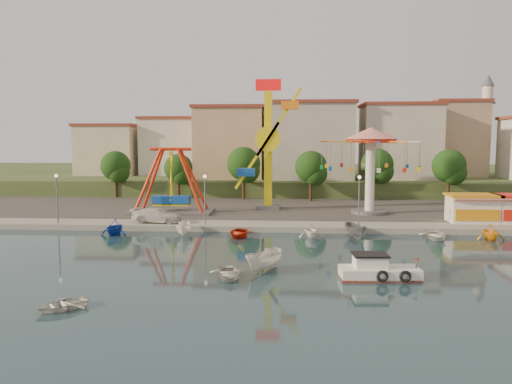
# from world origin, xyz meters

# --- Properties ---
(ground) EXTENTS (200.00, 200.00, 0.00)m
(ground) POSITION_xyz_m (0.00, 0.00, 0.00)
(ground) COLOR #142C38
(ground) RESTS_ON ground
(quay_deck) EXTENTS (200.00, 100.00, 0.60)m
(quay_deck) POSITION_xyz_m (0.00, 62.00, 0.30)
(quay_deck) COLOR #9E998E
(quay_deck) RESTS_ON ground
(asphalt_pad) EXTENTS (90.00, 28.00, 0.01)m
(asphalt_pad) POSITION_xyz_m (0.00, 30.00, 0.60)
(asphalt_pad) COLOR #4C4944
(asphalt_pad) RESTS_ON quay_deck
(hill_terrace) EXTENTS (200.00, 60.00, 3.00)m
(hill_terrace) POSITION_xyz_m (0.00, 67.00, 1.50)
(hill_terrace) COLOR #384C26
(hill_terrace) RESTS_ON ground
(pirate_ship_ride) EXTENTS (10.00, 5.00, 8.00)m
(pirate_ship_ride) POSITION_xyz_m (-13.52, 21.17, 4.39)
(pirate_ship_ride) COLOR #59595E
(pirate_ship_ride) RESTS_ON quay_deck
(kamikaze_tower) EXTENTS (5.86, 3.10, 16.50)m
(kamikaze_tower) POSITION_xyz_m (-1.60, 25.17, 8.52)
(kamikaze_tower) COLOR #59595E
(kamikaze_tower) RESTS_ON quay_deck
(wave_swinger) EXTENTS (11.60, 11.60, 10.40)m
(wave_swinger) POSITION_xyz_m (10.54, 22.18, 8.20)
(wave_swinger) COLOR #59595E
(wave_swinger) RESTS_ON quay_deck
(booth_left) EXTENTS (5.40, 3.78, 3.08)m
(booth_left) POSITION_xyz_m (20.69, 16.49, 2.16)
(booth_left) COLOR white
(booth_left) RESTS_ON quay_deck
(lamp_post_0) EXTENTS (0.14, 0.14, 5.00)m
(lamp_post_0) POSITION_xyz_m (-24.00, 13.00, 3.10)
(lamp_post_0) COLOR #59595E
(lamp_post_0) RESTS_ON quay_deck
(lamp_post_1) EXTENTS (0.14, 0.14, 5.00)m
(lamp_post_1) POSITION_xyz_m (-8.00, 13.00, 3.10)
(lamp_post_1) COLOR #59595E
(lamp_post_1) RESTS_ON quay_deck
(lamp_post_2) EXTENTS (0.14, 0.14, 5.00)m
(lamp_post_2) POSITION_xyz_m (8.00, 13.00, 3.10)
(lamp_post_2) COLOR #59595E
(lamp_post_2) RESTS_ON quay_deck
(tree_0) EXTENTS (4.60, 4.60, 7.19)m
(tree_0) POSITION_xyz_m (-26.00, 36.98, 5.47)
(tree_0) COLOR #382314
(tree_0) RESTS_ON quay_deck
(tree_1) EXTENTS (4.35, 4.35, 6.80)m
(tree_1) POSITION_xyz_m (-16.00, 36.24, 5.20)
(tree_1) COLOR #382314
(tree_1) RESTS_ON quay_deck
(tree_2) EXTENTS (5.02, 5.02, 7.85)m
(tree_2) POSITION_xyz_m (-6.00, 35.81, 5.92)
(tree_2) COLOR #382314
(tree_2) RESTS_ON quay_deck
(tree_3) EXTENTS (4.68, 4.68, 7.32)m
(tree_3) POSITION_xyz_m (4.00, 34.36, 5.55)
(tree_3) COLOR #382314
(tree_3) RESTS_ON quay_deck
(tree_4) EXTENTS (4.86, 4.86, 7.60)m
(tree_4) POSITION_xyz_m (14.00, 37.35, 5.75)
(tree_4) COLOR #382314
(tree_4) RESTS_ON quay_deck
(tree_5) EXTENTS (4.83, 4.83, 7.54)m
(tree_5) POSITION_xyz_m (24.00, 35.54, 5.71)
(tree_5) COLOR #382314
(tree_5) RESTS_ON quay_deck
(building_0) EXTENTS (9.26, 9.53, 11.87)m
(building_0) POSITION_xyz_m (-33.37, 46.06, 8.93)
(building_0) COLOR beige
(building_0) RESTS_ON hill_terrace
(building_1) EXTENTS (12.33, 9.01, 8.63)m
(building_1) POSITION_xyz_m (-21.33, 51.38, 7.32)
(building_1) COLOR silver
(building_1) RESTS_ON hill_terrace
(building_2) EXTENTS (11.95, 9.28, 11.23)m
(building_2) POSITION_xyz_m (-8.19, 51.96, 8.62)
(building_2) COLOR tan
(building_2) RESTS_ON hill_terrace
(building_3) EXTENTS (12.59, 10.50, 9.20)m
(building_3) POSITION_xyz_m (5.60, 48.80, 7.60)
(building_3) COLOR beige
(building_3) RESTS_ON hill_terrace
(building_4) EXTENTS (10.75, 9.23, 9.24)m
(building_4) POSITION_xyz_m (19.07, 52.20, 7.62)
(building_4) COLOR beige
(building_4) RESTS_ON hill_terrace
(building_5) EXTENTS (12.77, 10.96, 11.21)m
(building_5) POSITION_xyz_m (32.37, 50.33, 8.61)
(building_5) COLOR tan
(building_5) RESTS_ON hill_terrace
(minaret) EXTENTS (2.80, 2.80, 18.00)m
(minaret) POSITION_xyz_m (36.00, 54.00, 12.55)
(minaret) COLOR silver
(minaret) RESTS_ON hill_terrace
(cabin_motorboat) EXTENTS (5.52, 2.42, 1.90)m
(cabin_motorboat) POSITION_xyz_m (6.90, -4.50, 0.51)
(cabin_motorboat) COLOR white
(cabin_motorboat) RESTS_ON ground
(rowboat_a) EXTENTS (3.07, 3.83, 0.71)m
(rowboat_a) POSITION_xyz_m (-3.39, -4.96, 0.35)
(rowboat_a) COLOR silver
(rowboat_a) RESTS_ON ground
(rowboat_b) EXTENTS (3.50, 3.48, 0.60)m
(rowboat_b) POSITION_xyz_m (-12.02, -11.99, 0.30)
(rowboat_b) COLOR silver
(rowboat_b) RESTS_ON ground
(skiff) EXTENTS (3.41, 4.26, 1.57)m
(skiff) POSITION_xyz_m (-0.98, -3.06, 0.78)
(skiff) COLOR silver
(skiff) RESTS_ON ground
(van) EXTENTS (5.47, 2.56, 1.55)m
(van) POSITION_xyz_m (-13.46, 14.00, 1.37)
(van) COLOR silver
(van) RESTS_ON quay_deck
(moored_boat_1) EXTENTS (3.18, 3.54, 1.67)m
(moored_boat_1) POSITION_xyz_m (-16.67, 9.80, 0.83)
(moored_boat_1) COLOR #133FAC
(moored_boat_1) RESTS_ON ground
(moored_boat_2) EXTENTS (1.78, 3.74, 1.39)m
(moored_boat_2) POSITION_xyz_m (-9.62, 9.80, 0.70)
(moored_boat_2) COLOR white
(moored_boat_2) RESTS_ON ground
(moored_boat_3) EXTENTS (2.90, 3.91, 0.78)m
(moored_boat_3) POSITION_xyz_m (-4.12, 9.80, 0.39)
(moored_boat_3) COLOR red
(moored_boat_3) RESTS_ON ground
(moored_boat_4) EXTENTS (2.88, 3.18, 1.47)m
(moored_boat_4) POSITION_xyz_m (2.95, 9.80, 0.73)
(moored_boat_4) COLOR white
(moored_boat_4) RESTS_ON ground
(moored_boat_5) EXTENTS (2.41, 4.02, 1.46)m
(moored_boat_5) POSITION_xyz_m (7.29, 9.80, 0.73)
(moored_boat_5) COLOR slate
(moored_boat_5) RESTS_ON ground
(moored_boat_6) EXTENTS (3.14, 4.13, 0.80)m
(moored_boat_6) POSITION_xyz_m (14.93, 9.80, 0.40)
(moored_boat_6) COLOR white
(moored_boat_6) RESTS_ON ground
(moored_boat_7) EXTENTS (2.66, 3.05, 1.56)m
(moored_boat_7) POSITION_xyz_m (20.03, 9.80, 0.78)
(moored_boat_7) COLOR #FCA216
(moored_boat_7) RESTS_ON ground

